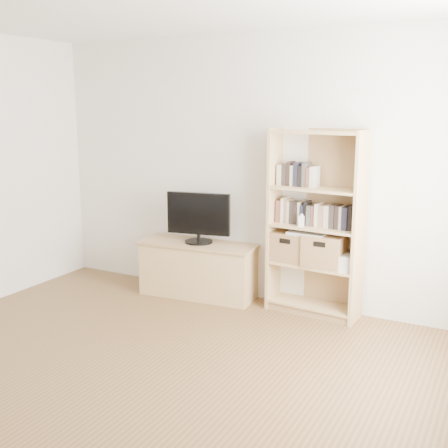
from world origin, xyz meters
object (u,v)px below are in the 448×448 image
Objects in this scene: basket_left at (292,246)px; basket_right at (325,250)px; television at (199,218)px; tv_stand at (199,270)px; baby_monitor at (301,221)px; bookshelf at (315,224)px; laptop at (308,233)px.

basket_left is 0.34m from basket_right.
tv_stand is at bearing -10.45° from television.
television reaches higher than baby_monitor.
basket_right is (0.33, -0.03, 0.01)m from basket_left.
basket_left is 0.94× the size of basket_right.
tv_stand is at bearing 170.28° from baby_monitor.
baby_monitor is (1.10, -0.02, 0.62)m from tv_stand.
bookshelf reaches higher than laptop.
baby_monitor is 0.29× the size of basket_left.
baby_monitor is at bearing -135.00° from bookshelf.
tv_stand is at bearing -175.95° from basket_right.
baby_monitor reaches higher than tv_stand.
bookshelf is 0.11m from laptop.
television is 1.86× the size of laptop.
tv_stand is at bearing -172.27° from bookshelf.
tv_stand is 1.36m from basket_right.
baby_monitor is 0.28× the size of laptop.
basket_right is 1.02× the size of laptop.
basket_right is at bearing -2.59° from tv_stand.
baby_monitor is (1.10, -0.02, 0.07)m from television.
basket_left is at bearing -0.23° from tv_stand.
television is at bearing -175.95° from basket_right.
tv_stand is 3.24× the size of basket_right.
basket_left is 0.96× the size of laptop.
television is (-1.20, -0.07, -0.04)m from bookshelf.
bookshelf is at bearing -7.32° from television.
basket_right is at bearing 0.96° from basket_left.
baby_monitor is 0.27× the size of basket_right.
basket_right reaches higher than basket_left.
bookshelf is 0.26m from basket_right.
laptop is at bearing -178.27° from basket_right.
laptop reaches higher than tv_stand.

